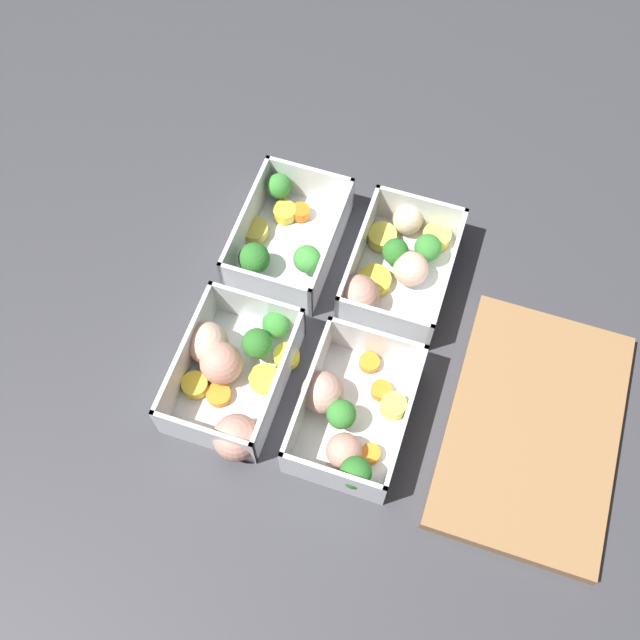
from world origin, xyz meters
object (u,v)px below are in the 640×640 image
object	(u,v)px
container_near_right	(232,374)
container_far_right	(348,416)
container_near_left	(284,237)
container_far_left	(395,267)

from	to	relation	value
container_near_right	container_far_right	distance (m)	0.14
container_near_left	container_far_right	distance (m)	0.24
container_far_left	container_near_right	bearing A→B (deg)	-35.13
container_near_left	container_far_left	bearing A→B (deg)	91.09
container_far_left	container_far_right	bearing A→B (deg)	0.57
container_near_right	container_far_right	world-z (taller)	same
container_near_right	container_far_right	bearing A→B (deg)	87.50
container_near_right	container_far_left	size ratio (longest dim) A/B	1.02
container_far_right	container_near_left	bearing A→B (deg)	-143.82
container_near_left	container_near_right	bearing A→B (deg)	1.76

